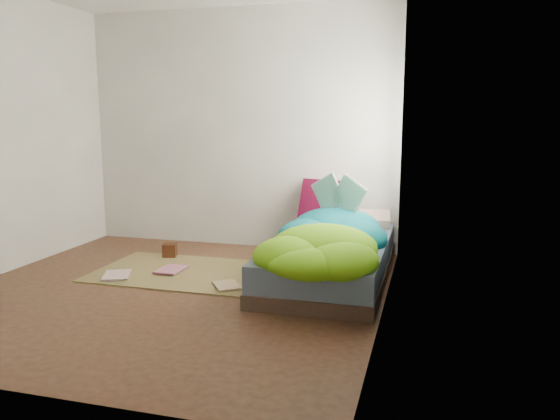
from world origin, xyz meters
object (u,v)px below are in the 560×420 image
Objects in this scene: open_book at (338,184)px; floor_book_b at (160,269)px; pillow_magenta at (322,202)px; floor_book_a at (104,276)px; bed at (330,261)px; wooden_box at (170,250)px.

floor_book_b is at bearing -138.03° from open_book.
open_book reaches higher than pillow_magenta.
pillow_magenta is 1.51× the size of floor_book_b.
bed is at bearing -8.60° from floor_book_a.
open_book is at bearing 88.67° from bed.
floor_book_a is at bearing -132.67° from open_book.
open_book is (0.25, -0.50, 0.26)m from pillow_magenta.
bed is 4.41× the size of pillow_magenta.
pillow_magenta is at bearing 18.81° from wooden_box.
bed is 14.89× the size of wooden_box.
pillow_magenta is (-0.24, 0.80, 0.40)m from bed.
open_book reaches higher than wooden_box.
floor_book_b is (-1.34, -1.01, -0.54)m from pillow_magenta.
open_book is (0.01, 0.31, 0.66)m from bed.
bed is 0.73m from open_book.
open_book is 3.57× the size of wooden_box.
wooden_box reaches higher than floor_book_a.
floor_book_b is at bearing -72.98° from wooden_box.
floor_book_b is (0.39, 0.34, 0.00)m from floor_book_a.
floor_book_b is (0.15, -0.50, -0.05)m from wooden_box.
wooden_box is at bearing -155.40° from open_book.
floor_book_a is (-1.97, -0.54, -0.14)m from bed.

